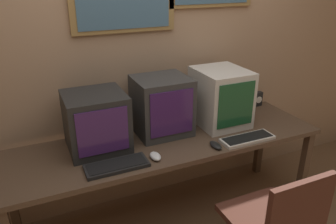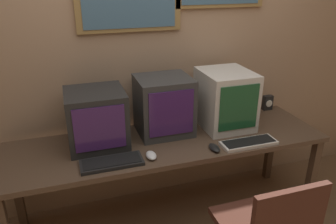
{
  "view_description": "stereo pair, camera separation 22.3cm",
  "coord_description": "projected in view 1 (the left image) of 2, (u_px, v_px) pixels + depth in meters",
  "views": [
    {
      "loc": [
        -0.84,
        -1.09,
        1.8
      ],
      "look_at": [
        0.0,
        0.79,
        0.93
      ],
      "focal_mm": 35.0,
      "sensor_mm": 36.0,
      "label": 1
    },
    {
      "loc": [
        -0.63,
        -1.17,
        1.8
      ],
      "look_at": [
        0.0,
        0.79,
        0.93
      ],
      "focal_mm": 35.0,
      "sensor_mm": 36.0,
      "label": 2
    }
  ],
  "objects": [
    {
      "name": "wall_back",
      "position": [
        145.0,
        45.0,
        2.45
      ],
      "size": [
        8.0,
        0.08,
        2.6
      ],
      "color": "tan",
      "rests_on": "ground_plane"
    },
    {
      "name": "desk",
      "position": [
        168.0,
        148.0,
        2.35
      ],
      "size": [
        2.25,
        0.64,
        0.71
      ],
      "color": "#4C3828",
      "rests_on": "ground_plane"
    },
    {
      "name": "monitor_left",
      "position": [
        96.0,
        121.0,
        2.15
      ],
      "size": [
        0.39,
        0.38,
        0.38
      ],
      "color": "black",
      "rests_on": "desk"
    },
    {
      "name": "monitor_center",
      "position": [
        162.0,
        106.0,
        2.36
      ],
      "size": [
        0.38,
        0.36,
        0.42
      ],
      "color": "#333333",
      "rests_on": "desk"
    },
    {
      "name": "monitor_right",
      "position": [
        220.0,
        97.0,
        2.5
      ],
      "size": [
        0.36,
        0.41,
        0.43
      ],
      "color": "beige",
      "rests_on": "desk"
    },
    {
      "name": "keyboard_main",
      "position": [
        117.0,
        165.0,
        1.99
      ],
      "size": [
        0.39,
        0.16,
        0.03
      ],
      "color": "black",
      "rests_on": "desk"
    },
    {
      "name": "keyboard_side",
      "position": [
        247.0,
        139.0,
        2.31
      ],
      "size": [
        0.39,
        0.14,
        0.03
      ],
      "color": "beige",
      "rests_on": "desk"
    },
    {
      "name": "mouse_near_keyboard",
      "position": [
        155.0,
        156.0,
        2.08
      ],
      "size": [
        0.06,
        0.11,
        0.04
      ],
      "color": "silver",
      "rests_on": "desk"
    },
    {
      "name": "mouse_far_corner",
      "position": [
        216.0,
        145.0,
        2.22
      ],
      "size": [
        0.06,
        0.12,
        0.03
      ],
      "color": "black",
      "rests_on": "desk"
    },
    {
      "name": "desk_clock",
      "position": [
        257.0,
        99.0,
        2.9
      ],
      "size": [
        0.08,
        0.05,
        0.13
      ],
      "color": "black",
      "rests_on": "desk"
    }
  ]
}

